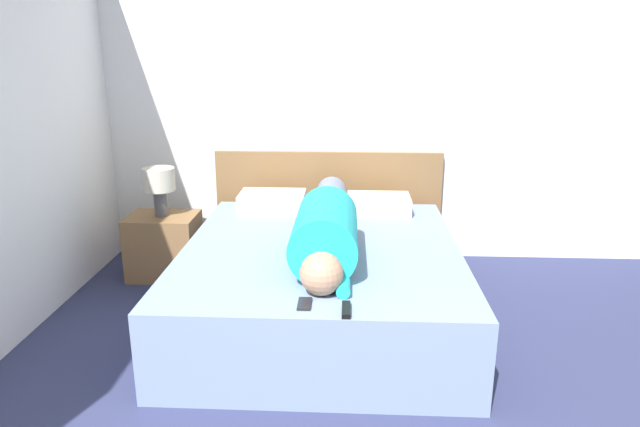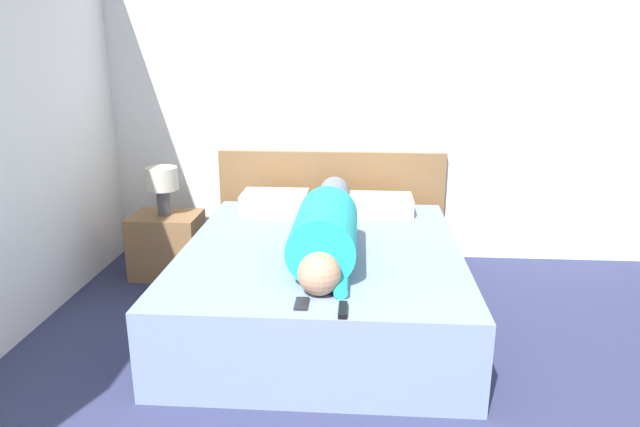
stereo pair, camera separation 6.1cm
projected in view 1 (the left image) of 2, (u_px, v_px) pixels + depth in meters
The scene contains 10 objects.
wall_back at pixel (358, 95), 4.39m from camera, with size 5.13×0.06×2.60m.
bed at pixel (321, 282), 3.57m from camera, with size 1.68×1.96×0.49m.
headboard at pixel (328, 205), 4.59m from camera, with size 1.80×0.04×0.86m.
nightstand at pixel (164, 246), 4.24m from camera, with size 0.50×0.38×0.47m.
table_lamp at pixel (159, 183), 4.10m from camera, with size 0.23×0.23×0.35m.
person_lying at pixel (327, 226), 3.37m from camera, with size 0.36×1.75×0.36m.
pillow_near_headboard at pixel (272, 202), 4.22m from camera, with size 0.48×0.32×0.14m.
pillow_second at pixel (379, 204), 4.18m from camera, with size 0.46×0.32×0.12m.
tv_remote at pixel (346, 310), 2.63m from camera, with size 0.04×0.15×0.02m.
cell_phone at pixel (305, 304), 2.70m from camera, with size 0.06×0.13×0.01m.
Camera 1 is at (-0.06, -1.00, 1.67)m, focal length 32.00 mm.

